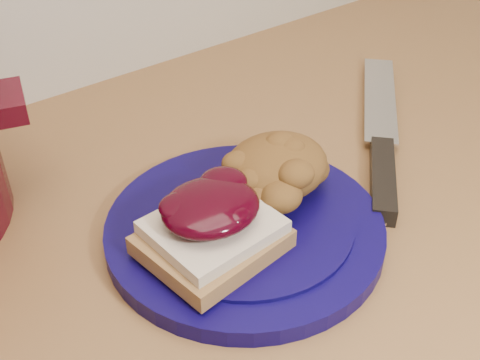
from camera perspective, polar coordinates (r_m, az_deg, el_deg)
plate at (r=0.57m, az=0.45°, el=-4.64°), size 0.27×0.27×0.02m
sandwich at (r=0.52m, az=-2.71°, el=-4.32°), size 0.12×0.11×0.06m
stuffing_mound at (r=0.58m, az=3.46°, el=1.33°), size 0.11×0.09×0.05m
chef_knife at (r=0.69m, az=13.29°, el=2.46°), size 0.28×0.26×0.02m
butter_knife at (r=0.65m, az=8.97°, el=0.06°), size 0.04×0.17×0.00m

